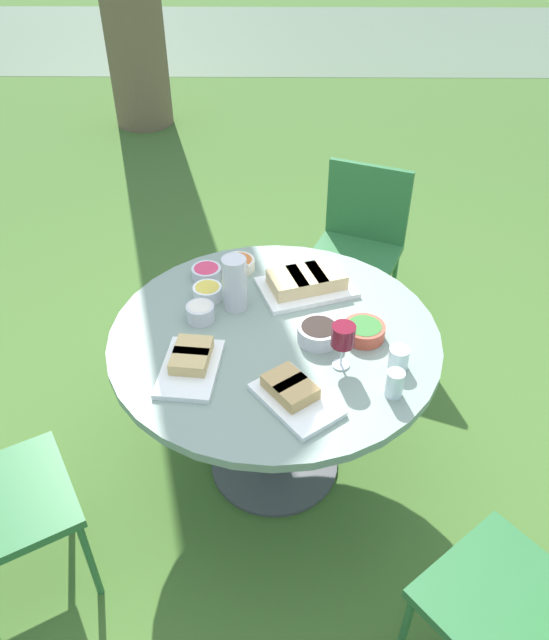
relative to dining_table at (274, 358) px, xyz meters
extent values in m
plane|color=#446B2B|center=(0.00, 0.00, -0.63)|extent=(40.00, 40.00, 0.00)
cube|color=#6B7F5B|center=(0.00, 7.19, -0.63)|extent=(40.00, 3.49, 0.01)
cylinder|color=#4C4C51|center=(0.00, 0.00, -0.62)|extent=(0.56, 0.56, 0.02)
cylinder|color=#4C4C51|center=(0.00, 0.00, -0.26)|extent=(0.11, 0.11, 0.71)
cylinder|color=gray|center=(0.00, 0.00, 0.11)|extent=(1.23, 1.23, 0.03)
cube|color=#2D6B38|center=(-0.90, -0.53, -0.18)|extent=(0.58, 0.59, 0.04)
cylinder|color=#2D6B38|center=(-0.64, -0.60, -0.42)|extent=(0.03, 0.03, 0.43)
cylinder|color=#2D6B38|center=(-0.84, -0.27, -0.42)|extent=(0.03, 0.03, 0.43)
cube|color=#2D6B38|center=(0.69, -0.86, -0.18)|extent=(0.61, 0.60, 0.04)
cylinder|color=#2D6B38|center=(0.73, -0.59, -0.42)|extent=(0.03, 0.03, 0.43)
cylinder|color=#2D6B38|center=(0.42, -0.84, -0.42)|extent=(0.03, 0.03, 0.43)
cube|color=#2D6B38|center=(0.40, 0.99, -0.18)|extent=(0.57, 0.55, 0.04)
cube|color=#2D6B38|center=(0.48, 1.18, 0.05)|extent=(0.42, 0.19, 0.42)
cylinder|color=#2D6B38|center=(0.15, 0.90, -0.42)|extent=(0.03, 0.03, 0.43)
cylinder|color=#2D6B38|center=(0.52, 0.75, -0.42)|extent=(0.03, 0.03, 0.43)
cylinder|color=#2D6B38|center=(0.29, 1.24, -0.42)|extent=(0.03, 0.03, 0.43)
cylinder|color=#2D6B38|center=(0.66, 1.09, -0.42)|extent=(0.03, 0.03, 0.43)
cylinder|color=silver|center=(-0.15, 0.16, 0.24)|extent=(0.09, 0.09, 0.22)
cone|color=silver|center=(-0.11, 0.16, 0.33)|extent=(0.02, 0.02, 0.03)
cylinder|color=silver|center=(0.23, -0.18, 0.13)|extent=(0.06, 0.06, 0.01)
cylinder|color=silver|center=(0.23, -0.18, 0.18)|extent=(0.01, 0.01, 0.09)
cylinder|color=maroon|center=(0.23, -0.18, 0.26)|extent=(0.08, 0.08, 0.08)
cube|color=white|center=(0.13, 0.28, 0.14)|extent=(0.43, 0.35, 0.02)
cube|color=#E0C184|center=(0.20, 0.30, 0.18)|extent=(0.18, 0.19, 0.06)
cube|color=#E0C184|center=(0.13, 0.28, 0.18)|extent=(0.18, 0.19, 0.06)
cube|color=#E0C184|center=(0.05, 0.25, 0.18)|extent=(0.18, 0.19, 0.06)
cube|color=white|center=(-0.29, -0.21, 0.14)|extent=(0.22, 0.32, 0.02)
cube|color=tan|center=(-0.28, -0.14, 0.17)|extent=(0.13, 0.12, 0.04)
cube|color=tan|center=(-0.29, -0.21, 0.17)|extent=(0.13, 0.12, 0.04)
cube|color=white|center=(0.07, -0.35, 0.14)|extent=(0.33, 0.35, 0.02)
cube|color=tan|center=(0.03, -0.30, 0.17)|extent=(0.16, 0.15, 0.04)
cube|color=tan|center=(0.07, -0.35, 0.17)|extent=(0.16, 0.15, 0.04)
cylinder|color=white|center=(-0.27, 0.21, 0.15)|extent=(0.11, 0.11, 0.05)
cylinder|color=#E0C147|center=(-0.27, 0.21, 0.17)|extent=(0.09, 0.09, 0.02)
cylinder|color=#B74733|center=(0.33, -0.02, 0.15)|extent=(0.15, 0.15, 0.05)
cylinder|color=#387533|center=(0.33, -0.02, 0.17)|extent=(0.13, 0.13, 0.02)
cylinder|color=silver|center=(0.16, -0.04, 0.16)|extent=(0.16, 0.16, 0.06)
cylinder|color=#2D231E|center=(0.16, -0.04, 0.18)|extent=(0.13, 0.13, 0.03)
cylinder|color=silver|center=(-0.29, 0.36, 0.15)|extent=(0.12, 0.12, 0.05)
cylinder|color=#D6385B|center=(-0.29, 0.36, 0.16)|extent=(0.10, 0.10, 0.02)
cylinder|color=silver|center=(-0.28, 0.08, 0.16)|extent=(0.11, 0.11, 0.06)
cylinder|color=silver|center=(-0.28, 0.08, 0.18)|extent=(0.09, 0.09, 0.03)
cylinder|color=beige|center=(-0.16, 0.42, 0.15)|extent=(0.14, 0.14, 0.05)
cylinder|color=#CC662D|center=(-0.16, 0.42, 0.16)|extent=(0.11, 0.11, 0.02)
cylinder|color=silver|center=(0.39, -0.32, 0.18)|extent=(0.06, 0.06, 0.10)
cylinder|color=silver|center=(0.43, -0.18, 0.17)|extent=(0.07, 0.07, 0.08)
camera|label=1|loc=(0.02, -1.78, 1.60)|focal=35.00mm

